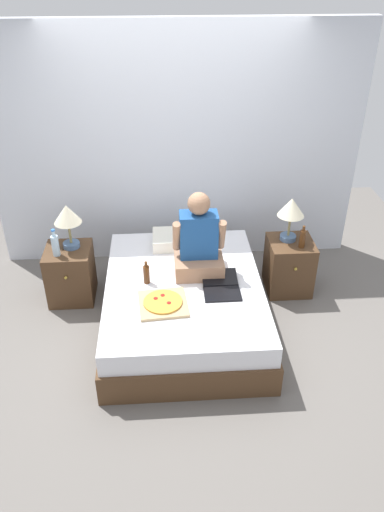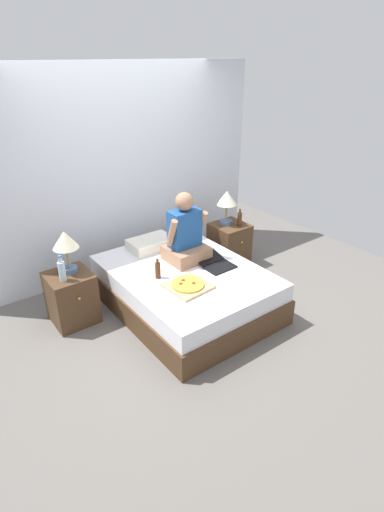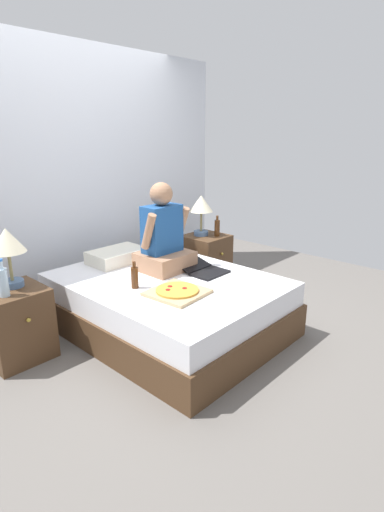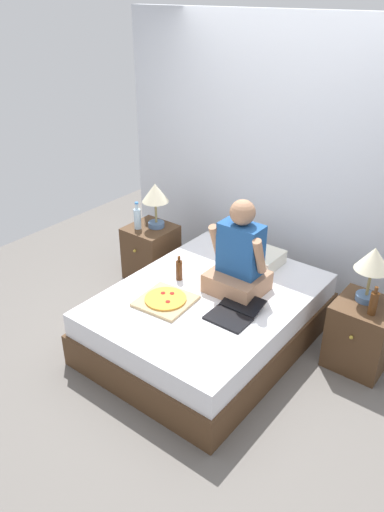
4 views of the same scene
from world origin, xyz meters
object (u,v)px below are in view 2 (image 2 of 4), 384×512
Objects in this scene: bed at (185,288)px; laptop at (216,264)px; lamp_on_right_nightstand at (227,200)px; beer_bottle at (240,219)px; person_seated at (185,236)px; pizza_box at (188,286)px; lamp_on_left_nightstand at (65,243)px; water_bottle at (62,271)px; beer_bottle_on_bed at (158,270)px; nightstand_right at (229,244)px; nightstand_left at (72,298)px.

bed is 4.55× the size of laptop.
lamp_on_right_nightstand reaches higher than beer_bottle.
pizza_box is at bearing -123.81° from person_seated.
lamp_on_left_nightstand is 1.63× the size of water_bottle.
beer_bottle_on_bed is (0.73, -0.54, -0.31)m from lamp_on_left_nightstand.
lamp_on_right_nightstand is at bearing 27.57° from bed.
laptop is (-0.84, -0.54, -0.16)m from beer_bottle.
water_bottle is at bearing -177.74° from nightstand_right.
laptop is at bearing -24.34° from nightstand_left.
nightstand_left is at bearing 147.75° from beer_bottle_on_bed.
lamp_on_left_nightstand is 0.58× the size of person_seated.
nightstand_left is 0.41m from water_bottle.
water_bottle is 1.35m from person_seated.
nightstand_left is 2.20m from nightstand_right.
nightstand_left is 1.25m from pizza_box.
person_seated is 0.54m from beer_bottle_on_bed.
bed is 8.62× the size of beer_bottle_on_bed.
bed is 0.45m from pizza_box.
person_seated is 1.80× the size of pizza_box.
nightstand_right is 1.29× the size of pizza_box.
nightstand_left is at bearing 177.48° from beer_bottle.
bed is at bearing -160.75° from beer_bottle.
beer_bottle is (1.17, 0.41, 0.42)m from bed.
beer_bottle is at bearing 28.02° from pizza_box.
water_bottle reaches higher than beer_bottle.
laptop is (0.33, -0.14, 0.26)m from bed.
lamp_on_right_nightstand is (-0.03, 0.05, 0.61)m from nightstand_right.
nightstand_right is at bearing 32.56° from pizza_box.
lamp_on_right_nightstand is (2.25, 0.14, 0.22)m from water_bottle.
lamp_on_right_nightstand is 1.96× the size of beer_bottle.
nightstand_left is 0.71× the size of person_seated.
nightstand_left is 1.58m from laptop.
person_seated is 0.67m from pizza_box.
beer_bottle_on_bed is at bearing -161.19° from nightstand_right.
pizza_box is (-1.29, -0.82, 0.22)m from nightstand_right.
beer_bottle is (2.35, -0.01, -0.02)m from water_bottle.
laptop is at bearing 19.18° from pizza_box.
person_seated is at bearing 52.21° from bed.
pizza_box is at bearing -45.18° from lamp_on_left_nightstand.
nightstand_left is 1.29× the size of pizza_box.
lamp_on_left_nightstand is 2.05× the size of beer_bottle_on_bed.
water_bottle is 1.24m from pizza_box.
lamp_on_right_nightstand is at bearing 43.01° from laptop.
bed is 0.44m from laptop.
lamp_on_right_nightstand is 1.04× the size of pizza_box.
nightstand_right is (1.10, 0.51, 0.04)m from bed.
water_bottle is 2.26m from lamp_on_right_nightstand.
water_bottle is 1.20× the size of beer_bottle.
lamp_on_right_nightstand is 0.58× the size of person_seated.
laptop reaches higher than bed.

